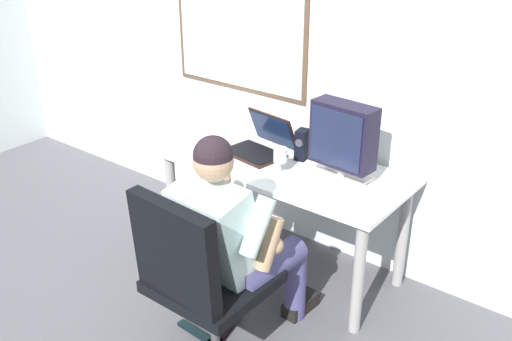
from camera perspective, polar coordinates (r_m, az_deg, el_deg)
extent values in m
cube|color=silver|center=(3.75, 2.63, 11.62)|extent=(5.70, 0.06, 2.53)
cube|color=#4C3828|center=(3.87, -1.67, 15.28)|extent=(1.07, 0.01, 1.05)
cube|color=silver|center=(3.87, -1.71, 15.28)|extent=(1.01, 0.02, 0.99)
cylinder|color=gray|center=(3.86, -8.17, -3.01)|extent=(0.06, 0.06, 0.68)
cylinder|color=gray|center=(3.15, 9.93, -10.31)|extent=(0.06, 0.06, 0.68)
cylinder|color=gray|center=(4.20, -3.03, -0.32)|extent=(0.06, 0.06, 0.68)
cylinder|color=gray|center=(3.56, 14.08, -6.21)|extent=(0.06, 0.06, 0.68)
cube|color=white|center=(3.47, 2.58, 0.46)|extent=(1.51, 0.67, 0.03)
cube|color=black|center=(3.29, -5.72, -15.49)|extent=(0.28, 0.06, 0.02)
cube|color=black|center=(3.31, -2.84, -15.13)|extent=(0.11, 0.28, 0.02)
cylinder|color=#3F3F44|center=(3.09, -4.06, -13.84)|extent=(0.05, 0.05, 0.38)
cube|color=black|center=(2.96, -4.18, -10.69)|extent=(0.53, 0.53, 0.06)
cube|color=black|center=(2.67, -7.96, -7.98)|extent=(0.51, 0.12, 0.51)
cylinder|color=#42406E|center=(3.00, 1.38, -9.31)|extent=(0.17, 0.45, 0.15)
cylinder|color=#42406E|center=(3.28, 3.84, -10.86)|extent=(0.12, 0.12, 0.45)
cube|color=black|center=(3.43, 4.38, -12.89)|extent=(0.11, 0.25, 0.08)
cylinder|color=#42406E|center=(3.18, -3.09, -7.14)|extent=(0.17, 0.45, 0.15)
cylinder|color=#42406E|center=(3.44, -0.44, -8.81)|extent=(0.12, 0.12, 0.45)
cube|color=black|center=(3.58, 0.22, -10.84)|extent=(0.11, 0.25, 0.08)
cube|color=silver|center=(2.83, -3.95, -5.93)|extent=(0.40, 0.35, 0.52)
sphere|color=tan|center=(2.65, -4.18, 0.87)|extent=(0.19, 0.19, 0.19)
sphere|color=black|center=(2.64, -4.20, 1.47)|extent=(0.19, 0.19, 0.19)
cylinder|color=silver|center=(2.68, 0.11, -5.47)|extent=(0.10, 0.23, 0.29)
cylinder|color=tan|center=(2.81, 1.31, -7.18)|extent=(0.09, 0.18, 0.27)
sphere|color=tan|center=(2.85, 1.81, -7.30)|extent=(0.09, 0.09, 0.09)
cylinder|color=silver|center=(2.95, -6.37, -2.56)|extent=(0.10, 0.20, 0.29)
cylinder|color=tan|center=(3.06, -4.40, -2.41)|extent=(0.08, 0.09, 0.26)
sphere|color=tan|center=(3.09, -3.25, -0.75)|extent=(0.09, 0.09, 0.09)
cube|color=beige|center=(3.30, 8.24, -0.75)|extent=(0.30, 0.25, 0.02)
cylinder|color=beige|center=(3.28, 8.29, -0.04)|extent=(0.04, 0.04, 0.07)
cube|color=black|center=(3.19, 8.52, 3.43)|extent=(0.37, 0.17, 0.36)
cube|color=#191E38|center=(3.14, 7.75, 3.07)|extent=(0.32, 0.03, 0.32)
cube|color=black|center=(3.58, -0.24, 1.66)|extent=(0.39, 0.29, 0.02)
cube|color=black|center=(3.57, -0.24, 1.81)|extent=(0.35, 0.26, 0.00)
cube|color=black|center=(3.64, 1.67, 4.07)|extent=(0.36, 0.15, 0.22)
cube|color=#0F1933|center=(3.63, 1.57, 3.98)|extent=(0.34, 0.13, 0.20)
cylinder|color=silver|center=(3.35, 2.35, -0.16)|extent=(0.06, 0.06, 0.00)
cylinder|color=silver|center=(3.34, 2.36, 0.38)|extent=(0.01, 0.01, 0.07)
cylinder|color=silver|center=(3.31, 2.38, 1.54)|extent=(0.08, 0.08, 0.08)
cylinder|color=#560C19|center=(3.32, 2.38, 1.08)|extent=(0.07, 0.07, 0.02)
cube|color=black|center=(3.50, 4.53, 2.53)|extent=(0.08, 0.10, 0.19)
cylinder|color=#333338|center=(3.45, 4.21, 2.69)|extent=(0.05, 0.01, 0.05)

